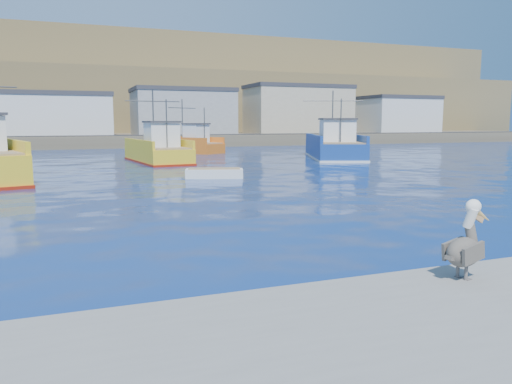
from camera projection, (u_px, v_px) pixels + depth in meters
ground at (362, 254)px, 13.31m from camera, size 260.00×260.00×0.00m
dock_bollards at (479, 261)px, 10.29m from camera, size 36.20×0.20×0.30m
far_shore at (99, 98)px, 113.21m from camera, size 200.00×81.00×24.00m
trawler_yellow_b at (158, 151)px, 43.42m from camera, size 4.86×10.60×6.39m
trawler_blue at (334, 147)px, 48.63m from camera, size 8.42×13.16×6.66m
boat_orange at (190, 144)px, 57.06m from camera, size 7.29×8.79×6.10m
skiff_mid at (214, 174)px, 31.31m from camera, size 3.77×2.23×0.77m
skiff_far at (319, 151)px, 56.04m from camera, size 2.51×3.93×0.81m
pelican at (466, 245)px, 9.55m from camera, size 1.24×0.65×1.53m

